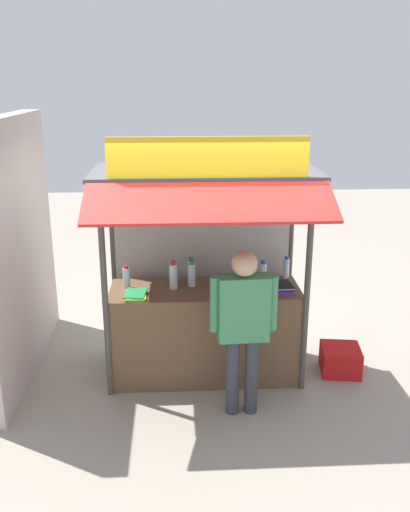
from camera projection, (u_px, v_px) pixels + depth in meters
name	position (u px, v px, depth m)	size (l,w,h in m)	color
ground_plane	(205.00, 373.00, 5.89)	(20.00, 20.00, 0.00)	#9E9384
stall_counter	(205.00, 332.00, 5.74)	(1.93, 0.68, 0.98)	brown
stall_structure	(204.00, 231.00, 5.53)	(2.13, 1.57, 2.55)	#4C4742
water_bottle_back_left	(192.00, 274.00, 5.63)	(0.08, 0.08, 0.27)	silver
water_bottle_right	(173.00, 276.00, 5.55)	(0.08, 0.08, 0.30)	silver
water_bottle_left	(126.00, 278.00, 5.54)	(0.07, 0.07, 0.26)	silver
water_bottle_far_right	(263.00, 273.00, 5.67)	(0.07, 0.07, 0.26)	silver
water_bottle_center	(191.00, 271.00, 5.72)	(0.08, 0.08, 0.28)	silver
water_bottle_mid_right	(286.00, 268.00, 5.86)	(0.07, 0.07, 0.24)	silver
magazine_stack_front_left	(135.00, 295.00, 5.37)	(0.23, 0.31, 0.05)	green
magazine_stack_far_left	(282.00, 287.00, 5.54)	(0.21, 0.30, 0.07)	purple
banana_bunch_rightmost	(189.00, 212.00, 4.88)	(0.10, 0.10, 0.26)	#332D23
banana_bunch_leftmost	(276.00, 217.00, 4.94)	(0.10, 0.10, 0.31)	#332D23
banana_bunch_inner_right	(227.00, 212.00, 4.91)	(0.10, 0.09, 0.26)	#332D23
vendor_person	(243.00, 319.00, 4.93)	(0.60, 0.23, 1.60)	#383842
plastic_crate	(340.00, 360.00, 5.89)	(0.40, 0.40, 0.28)	red
neighbour_wall	(16.00, 249.00, 5.67)	(0.20, 2.40, 2.67)	beige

